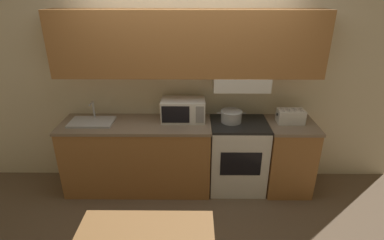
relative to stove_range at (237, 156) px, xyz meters
name	(u,v)px	position (x,y,z in m)	size (l,w,h in m)	color
ground_plane	(189,173)	(-0.62, 0.28, -0.45)	(16.00, 16.00, 0.00)	brown
wall_back	(189,66)	(-0.60, 0.21, 1.09)	(5.42, 0.38, 2.55)	beige
lower_counter_main	(138,156)	(-1.24, -0.01, 0.00)	(1.79, 0.59, 0.90)	#A36B38
lower_counter_right_stub	(288,156)	(0.62, -0.01, 0.00)	(0.56, 0.59, 0.90)	#A36B38
stove_range	(237,156)	(0.00, 0.00, 0.00)	(0.68, 0.56, 0.90)	white
cooking_pot	(231,116)	(-0.10, 0.04, 0.52)	(0.34, 0.26, 0.14)	#B7BABF
microwave	(183,110)	(-0.67, 0.09, 0.58)	(0.52, 0.31, 0.26)	white
toaster	(291,116)	(0.60, 0.02, 0.53)	(0.32, 0.18, 0.16)	white
sink_basin	(92,121)	(-1.76, -0.01, 0.47)	(0.51, 0.32, 0.23)	#B7BABF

